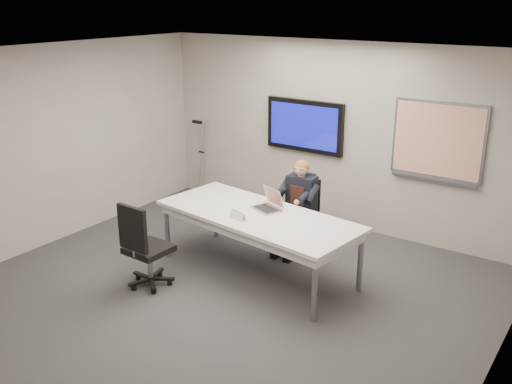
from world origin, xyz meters
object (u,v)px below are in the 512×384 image
Objects in this scene: office_chair_far at (303,226)px; laptop at (269,204)px; conference_table at (258,221)px; office_chair_near at (147,261)px; seated_person at (295,216)px.

office_chair_far is 2.06× the size of laptop.
conference_table is 5.94× the size of laptop.
office_chair_far is 2.34m from office_chair_near.
seated_person is at bearing -114.64° from office_chair_near.
office_chair_far is at bearing -111.89° from office_chair_near.
office_chair_near is 0.86× the size of seated_person.
office_chair_far is at bearing 94.85° from conference_table.
seated_person is (0.96, 1.91, 0.18)m from office_chair_near.
conference_table is 0.29m from laptop.
office_chair_near is at bearing -119.80° from seated_person.
seated_person is 0.69m from laptop.
office_chair_far is 0.87× the size of office_chair_near.
conference_table is 2.50× the size of office_chair_near.
laptop is (-0.03, -0.83, 0.58)m from office_chair_far.
seated_person is 2.77× the size of laptop.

